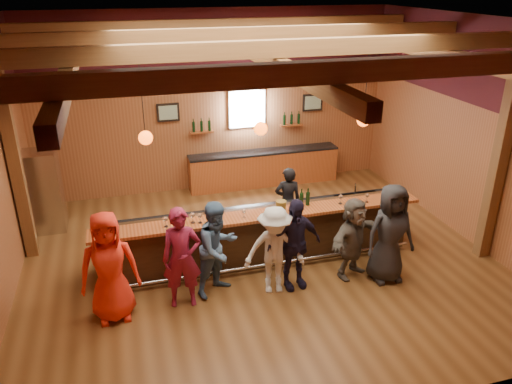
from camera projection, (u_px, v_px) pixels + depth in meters
room at (260, 99)px, 8.65m from camera, size 9.04×9.00×4.52m
bar_counter at (259, 233)px, 9.81m from camera, size 6.30×1.07×1.11m
back_bar_cabinet at (264, 168)px, 13.27m from camera, size 4.00×0.52×0.95m
window at (247, 109)px, 12.74m from camera, size 0.95×0.09×0.95m
framed_pictures at (279, 105)px, 12.93m from camera, size 5.35×0.05×0.45m
wine_shelves at (248, 126)px, 12.85m from camera, size 3.00×0.18×0.30m
pendant_lights at (261, 128)px, 8.80m from camera, size 4.24×0.24×1.37m
stainless_fridge at (45, 191)px, 10.78m from camera, size 0.70×0.70×1.80m
customer_orange at (109, 267)px, 7.88m from camera, size 0.95×0.64×1.89m
customer_redvest at (182, 258)px, 8.24m from camera, size 0.70×0.50×1.78m
customer_denim at (218, 248)px, 8.59m from camera, size 1.06×0.99×1.73m
customer_white at (274, 250)px, 8.62m from camera, size 1.14×0.77×1.63m
customer_navy at (294, 244)px, 8.74m from camera, size 1.04×0.50×1.72m
customer_brown at (353, 238)px, 9.11m from camera, size 1.50×1.05×1.55m
customer_dark at (390, 234)px, 8.93m from camera, size 0.92×0.60×1.87m
bartender at (288, 201)px, 10.60m from camera, size 0.62×0.46×1.53m
ice_bucket at (281, 206)px, 9.32m from camera, size 0.20×0.20×0.22m
bottle_a at (301, 199)px, 9.57m from camera, size 0.07×0.07×0.34m
bottle_b at (308, 198)px, 9.58m from camera, size 0.08×0.08×0.35m
glass_a at (114, 228)px, 8.49m from camera, size 0.08×0.08×0.18m
glass_b at (166, 220)px, 8.74m from camera, size 0.09×0.09×0.20m
glass_c at (193, 216)px, 8.88m from camera, size 0.09×0.09×0.19m
glass_d at (200, 216)px, 8.88m from camera, size 0.08×0.08×0.19m
glass_e at (244, 212)px, 9.08m from camera, size 0.07×0.07×0.16m
glass_f at (294, 204)px, 9.39m from camera, size 0.07×0.07×0.16m
glass_g at (341, 197)px, 9.63m from camera, size 0.08×0.08×0.19m
glass_h at (367, 196)px, 9.70m from camera, size 0.08×0.08×0.19m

